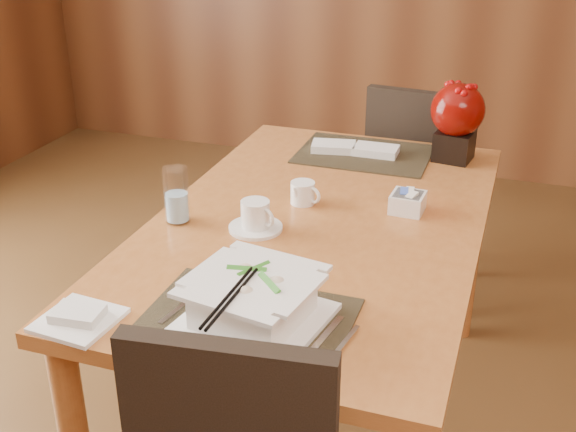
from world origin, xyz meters
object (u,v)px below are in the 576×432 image
(bread_plate, at_px, (79,320))
(far_chair, at_px, (422,183))
(creamer_jug, at_px, (303,193))
(berry_decor, at_px, (457,117))
(soup_setting, at_px, (253,302))
(water_glass, at_px, (176,195))
(sugar_caddy, at_px, (408,203))
(dining_table, at_px, (318,249))
(coffee_cup, at_px, (255,217))

(bread_plate, bearing_deg, far_chair, 72.46)
(creamer_jug, relative_size, far_chair, 0.10)
(berry_decor, relative_size, bread_plate, 1.66)
(soup_setting, distance_m, water_glass, 0.57)
(sugar_caddy, height_order, berry_decor, berry_decor)
(sugar_caddy, xyz_separation_m, berry_decor, (0.07, 0.47, 0.12))
(far_chair, bearing_deg, bread_plate, 78.63)
(soup_setting, bearing_deg, far_chair, 94.26)
(water_glass, xyz_separation_m, berry_decor, (0.67, 0.75, 0.07))
(creamer_jug, bearing_deg, dining_table, -28.29)
(water_glass, relative_size, bread_plate, 1.00)
(soup_setting, height_order, far_chair, far_chair)
(water_glass, relative_size, berry_decor, 0.60)
(dining_table, height_order, water_glass, water_glass)
(soup_setting, xyz_separation_m, creamer_jug, (-0.10, 0.65, -0.02))
(water_glass, relative_size, creamer_jug, 1.72)
(bread_plate, height_order, far_chair, far_chair)
(creamer_jug, bearing_deg, coffee_cup, -87.17)
(dining_table, distance_m, coffee_cup, 0.23)
(berry_decor, relative_size, far_chair, 0.29)
(bread_plate, bearing_deg, sugar_caddy, 54.47)
(far_chair, bearing_deg, dining_table, 86.42)
(creamer_jug, bearing_deg, water_glass, -120.57)
(coffee_cup, height_order, berry_decor, berry_decor)
(creamer_jug, distance_m, far_chair, 0.91)
(berry_decor, bearing_deg, dining_table, -116.33)
(coffee_cup, xyz_separation_m, bread_plate, (-0.20, -0.55, -0.03))
(coffee_cup, height_order, far_chair, far_chair)
(dining_table, bearing_deg, berry_decor, 63.67)
(soup_setting, height_order, creamer_jug, soup_setting)
(dining_table, relative_size, creamer_jug, 16.15)
(dining_table, xyz_separation_m, water_glass, (-0.37, -0.14, 0.18))
(water_glass, height_order, bread_plate, water_glass)
(dining_table, relative_size, coffee_cup, 10.07)
(water_glass, bearing_deg, sugar_caddy, 24.69)
(creamer_jug, distance_m, bread_plate, 0.81)
(coffee_cup, xyz_separation_m, water_glass, (-0.22, -0.02, 0.04))
(soup_setting, distance_m, coffee_cup, 0.47)
(dining_table, distance_m, far_chair, 0.95)
(soup_setting, relative_size, bread_plate, 2.07)
(coffee_cup, height_order, water_glass, water_glass)
(berry_decor, distance_m, far_chair, 0.52)
(soup_setting, relative_size, coffee_cup, 2.22)
(bread_plate, bearing_deg, water_glass, 92.69)
(coffee_cup, distance_m, bread_plate, 0.59)
(dining_table, relative_size, water_glass, 9.40)
(soup_setting, bearing_deg, water_glass, 142.92)
(coffee_cup, height_order, bread_plate, coffee_cup)
(water_glass, bearing_deg, berry_decor, 48.14)
(berry_decor, xyz_separation_m, far_chair, (-0.14, 0.32, -0.38))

